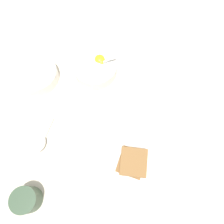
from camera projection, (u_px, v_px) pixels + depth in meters
The scene contains 7 objects.
ground_plane at pixel (70, 120), 0.81m from camera, with size 3.00×3.00×0.00m, color beige.
egg_bowl at pixel (95, 68), 0.85m from camera, with size 0.17×0.17×0.08m.
toast_plate at pixel (131, 163), 0.75m from camera, with size 0.18×0.18×0.01m.
toast_sandwich at pixel (133, 162), 0.72m from camera, with size 0.13×0.13×0.05m.
soup_spoon at pixel (40, 141), 0.77m from camera, with size 0.12×0.12×0.03m.
congee_bowl at pixel (37, 75), 0.84m from camera, with size 0.16×0.16×0.05m.
drinking_cup at pixel (26, 200), 0.68m from camera, with size 0.08×0.08×0.07m.
Camera 1 is at (-0.30, -0.04, 0.77)m, focal length 35.00 mm.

